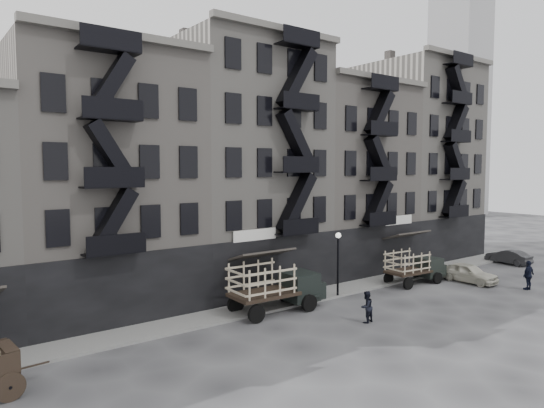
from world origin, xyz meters
TOP-DOWN VIEW (x-y plane):
  - ground at (0.00, 0.00)m, footprint 140.00×140.00m
  - sidewalk at (0.00, 3.75)m, footprint 55.00×2.50m
  - building_midwest at (-10.00, 9.83)m, footprint 10.00×11.35m
  - building_center at (-0.00, 9.82)m, footprint 10.00×11.35m
  - building_mideast at (10.00, 9.83)m, footprint 10.00×11.35m
  - building_east at (20.00, 9.82)m, footprint 10.00×11.35m
  - lamp_post at (3.00, 2.60)m, footprint 0.36×0.36m
  - distant_tower at (60.00, 30.00)m, footprint 8.00×8.00m
  - stake_truck_west at (-2.12, 2.59)m, footprint 6.03×2.69m
  - stake_truck_east at (10.20, 1.91)m, footprint 5.06×2.39m
  - car_east at (13.71, -0.24)m, footprint 1.80×4.21m
  - car_far at (22.88, 1.45)m, footprint 1.53×3.86m
  - pedestrian_mid at (0.62, -2.00)m, footprint 0.92×0.75m
  - policeman at (15.01, -3.95)m, footprint 1.23×0.57m

SIDE VIEW (x-z plane):
  - ground at x=0.00m, z-range 0.00..0.00m
  - sidewalk at x=0.00m, z-range 0.00..0.15m
  - car_far at x=22.88m, z-range 0.00..1.25m
  - car_east at x=13.71m, z-range 0.00..1.42m
  - pedestrian_mid at x=0.62m, z-range 0.00..1.75m
  - policeman at x=15.01m, z-range 0.00..2.04m
  - stake_truck_east at x=10.20m, z-range 0.17..2.65m
  - stake_truck_west at x=-2.12m, z-range 0.21..3.19m
  - lamp_post at x=3.00m, z-range 0.64..4.92m
  - building_midwest at x=-10.00m, z-range -0.60..15.60m
  - building_mideast at x=10.00m, z-range -0.60..15.60m
  - building_center at x=0.00m, z-range -0.60..17.60m
  - building_east at x=20.00m, z-range -0.60..18.60m
  - distant_tower at x=60.00m, z-range 0.76..66.76m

